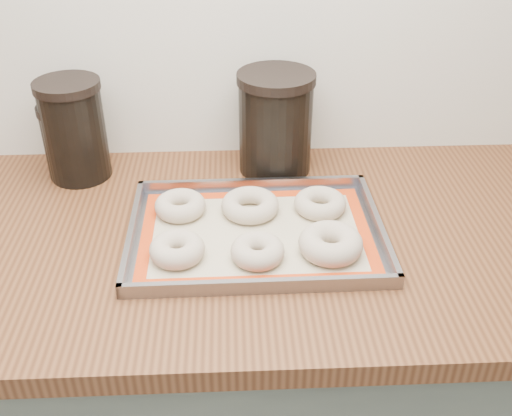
{
  "coord_description": "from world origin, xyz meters",
  "views": [
    {
      "loc": [
        0.09,
        0.76,
        1.54
      ],
      "look_at": [
        0.13,
        1.66,
        0.96
      ],
      "focal_mm": 42.0,
      "sensor_mm": 36.0,
      "label": 1
    }
  ],
  "objects_px": {
    "baking_tray": "(256,232)",
    "bagel_front_right": "(331,243)",
    "bagel_back_mid": "(250,205)",
    "canister_left": "(74,130)",
    "bagel_back_right": "(320,203)",
    "canister_right": "(275,123)",
    "bagel_front_mid": "(258,251)",
    "bagel_front_left": "(177,249)",
    "canister_mid": "(68,141)",
    "bagel_back_left": "(180,206)"
  },
  "relations": [
    {
      "from": "baking_tray",
      "to": "bagel_front_mid",
      "type": "height_order",
      "value": "bagel_front_mid"
    },
    {
      "from": "bagel_front_mid",
      "to": "baking_tray",
      "type": "bearing_deg",
      "value": 89.29
    },
    {
      "from": "bagel_back_right",
      "to": "bagel_front_mid",
      "type": "bearing_deg",
      "value": -130.8
    },
    {
      "from": "bagel_front_mid",
      "to": "bagel_front_right",
      "type": "xyz_separation_m",
      "value": [
        0.13,
        0.01,
        0.0
      ]
    },
    {
      "from": "bagel_front_left",
      "to": "bagel_front_right",
      "type": "relative_size",
      "value": 0.85
    },
    {
      "from": "bagel_back_mid",
      "to": "canister_mid",
      "type": "relative_size",
      "value": 0.69
    },
    {
      "from": "baking_tray",
      "to": "bagel_back_left",
      "type": "xyz_separation_m",
      "value": [
        -0.14,
        0.07,
        0.02
      ]
    },
    {
      "from": "canister_left",
      "to": "bagel_front_left",
      "type": "bearing_deg",
      "value": -53.97
    },
    {
      "from": "baking_tray",
      "to": "canister_left",
      "type": "xyz_separation_m",
      "value": [
        -0.36,
        0.24,
        0.1
      ]
    },
    {
      "from": "bagel_front_right",
      "to": "bagel_back_left",
      "type": "height_order",
      "value": "bagel_front_right"
    },
    {
      "from": "bagel_front_right",
      "to": "canister_left",
      "type": "distance_m",
      "value": 0.58
    },
    {
      "from": "bagel_front_mid",
      "to": "bagel_front_right",
      "type": "height_order",
      "value": "bagel_front_right"
    },
    {
      "from": "baking_tray",
      "to": "canister_right",
      "type": "bearing_deg",
      "value": 78.24
    },
    {
      "from": "bagel_front_mid",
      "to": "canister_right",
      "type": "height_order",
      "value": "canister_right"
    },
    {
      "from": "bagel_front_mid",
      "to": "bagel_back_mid",
      "type": "bearing_deg",
      "value": 92.84
    },
    {
      "from": "canister_right",
      "to": "bagel_front_right",
      "type": "bearing_deg",
      "value": -76.91
    },
    {
      "from": "bagel_back_right",
      "to": "canister_right",
      "type": "relative_size",
      "value": 0.46
    },
    {
      "from": "baking_tray",
      "to": "bagel_front_right",
      "type": "height_order",
      "value": "bagel_front_right"
    },
    {
      "from": "canister_mid",
      "to": "canister_left",
      "type": "bearing_deg",
      "value": -11.39
    },
    {
      "from": "bagel_front_right",
      "to": "bagel_back_mid",
      "type": "bearing_deg",
      "value": 134.95
    },
    {
      "from": "bagel_back_left",
      "to": "canister_right",
      "type": "bearing_deg",
      "value": 42.52
    },
    {
      "from": "bagel_back_right",
      "to": "bagel_back_left",
      "type": "bearing_deg",
      "value": 179.31
    },
    {
      "from": "bagel_back_left",
      "to": "canister_right",
      "type": "relative_size",
      "value": 0.45
    },
    {
      "from": "baking_tray",
      "to": "canister_left",
      "type": "relative_size",
      "value": 2.19
    },
    {
      "from": "canister_mid",
      "to": "canister_right",
      "type": "xyz_separation_m",
      "value": [
        0.43,
        0.01,
        0.03
      ]
    },
    {
      "from": "bagel_front_left",
      "to": "canister_left",
      "type": "height_order",
      "value": "canister_left"
    },
    {
      "from": "bagel_back_right",
      "to": "canister_right",
      "type": "distance_m",
      "value": 0.21
    },
    {
      "from": "bagel_front_mid",
      "to": "bagel_back_right",
      "type": "xyz_separation_m",
      "value": [
        0.13,
        0.15,
        -0.0
      ]
    },
    {
      "from": "canister_left",
      "to": "bagel_back_right",
      "type": "bearing_deg",
      "value": -19.24
    },
    {
      "from": "baking_tray",
      "to": "bagel_back_left",
      "type": "relative_size",
      "value": 4.73
    },
    {
      "from": "baking_tray",
      "to": "bagel_front_mid",
      "type": "distance_m",
      "value": 0.08
    },
    {
      "from": "bagel_front_mid",
      "to": "canister_left",
      "type": "bearing_deg",
      "value": 138.6
    },
    {
      "from": "canister_mid",
      "to": "bagel_back_right",
      "type": "bearing_deg",
      "value": -18.96
    },
    {
      "from": "baking_tray",
      "to": "bagel_back_right",
      "type": "distance_m",
      "value": 0.15
    },
    {
      "from": "bagel_back_left",
      "to": "baking_tray",
      "type": "bearing_deg",
      "value": -27.54
    },
    {
      "from": "bagel_front_left",
      "to": "bagel_front_right",
      "type": "height_order",
      "value": "bagel_front_right"
    },
    {
      "from": "canister_left",
      "to": "bagel_front_right",
      "type": "bearing_deg",
      "value": -32.13
    },
    {
      "from": "baking_tray",
      "to": "bagel_back_left",
      "type": "bearing_deg",
      "value": 152.46
    },
    {
      "from": "bagel_front_right",
      "to": "canister_right",
      "type": "height_order",
      "value": "canister_right"
    },
    {
      "from": "baking_tray",
      "to": "canister_right",
      "type": "relative_size",
      "value": 2.14
    },
    {
      "from": "canister_left",
      "to": "baking_tray",
      "type": "bearing_deg",
      "value": -33.65
    },
    {
      "from": "bagel_back_right",
      "to": "canister_right",
      "type": "height_order",
      "value": "canister_right"
    },
    {
      "from": "bagel_back_mid",
      "to": "bagel_back_right",
      "type": "xyz_separation_m",
      "value": [
        0.14,
        0.0,
        -0.0
      ]
    },
    {
      "from": "bagel_back_mid",
      "to": "canister_left",
      "type": "bearing_deg",
      "value": 154.06
    },
    {
      "from": "bagel_back_left",
      "to": "canister_mid",
      "type": "bearing_deg",
      "value": 144.43
    },
    {
      "from": "bagel_back_mid",
      "to": "canister_left",
      "type": "xyz_separation_m",
      "value": [
        -0.36,
        0.17,
        0.08
      ]
    },
    {
      "from": "bagel_front_left",
      "to": "canister_mid",
      "type": "xyz_separation_m",
      "value": [
        -0.24,
        0.31,
        0.06
      ]
    },
    {
      "from": "bagel_back_mid",
      "to": "bagel_front_left",
      "type": "bearing_deg",
      "value": -133.7
    },
    {
      "from": "bagel_back_left",
      "to": "canister_mid",
      "type": "relative_size",
      "value": 0.61
    },
    {
      "from": "baking_tray",
      "to": "bagel_back_right",
      "type": "height_order",
      "value": "bagel_back_right"
    }
  ]
}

